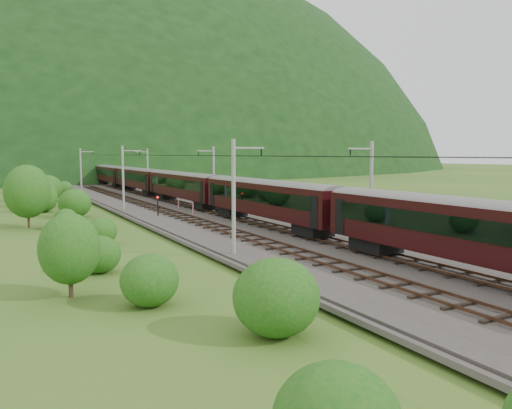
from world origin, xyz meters
name	(u,v)px	position (x,y,z in m)	size (l,w,h in m)	color
ground	(307,250)	(0.00, 0.00, 0.00)	(600.00, 600.00, 0.00)	#37591C
railbed	(247,230)	(0.00, 10.00, 0.15)	(14.00, 220.00, 0.30)	#38332D
track_left	(224,230)	(-2.40, 10.00, 0.37)	(2.40, 220.00, 0.27)	brown
track_right	(269,226)	(2.40, 10.00, 0.37)	(2.40, 220.00, 0.27)	brown
catenary_left	(124,176)	(-6.12, 32.00, 4.50)	(2.54, 192.28, 8.00)	gray
catenary_right	(213,174)	(6.12, 32.00, 4.50)	(2.54, 192.28, 8.00)	gray
overhead_wires	(247,156)	(0.00, 10.00, 7.10)	(4.83, 198.00, 0.03)	black
mountain_main	(32,168)	(0.00, 260.00, 0.00)	(504.00, 360.00, 244.00)	black
train	(185,181)	(2.40, 33.10, 3.55)	(3.00, 167.80, 5.22)	black
hazard_post_near	(193,208)	(-0.22, 23.34, 0.99)	(0.15, 0.15, 1.39)	red
hazard_post_far	(178,203)	(0.41, 30.20, 0.96)	(0.14, 0.14, 1.31)	red
signal	(158,204)	(-4.44, 23.36, 1.61)	(0.25, 0.25, 2.23)	black
vegetation_left	(72,207)	(-14.36, 18.21, 2.28)	(11.97, 149.21, 6.71)	#175416
vegetation_right	(269,199)	(12.42, 27.49, 1.14)	(6.17, 101.26, 2.84)	#175416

